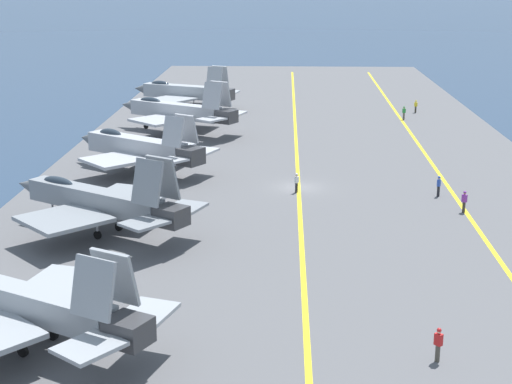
% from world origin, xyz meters
% --- Properties ---
extents(ground_plane, '(2000.00, 2000.00, 0.00)m').
position_xyz_m(ground_plane, '(0.00, 0.00, 0.00)').
color(ground_plane, navy).
extents(carrier_deck, '(182.01, 48.68, 0.40)m').
position_xyz_m(carrier_deck, '(0.00, 0.00, 0.20)').
color(carrier_deck, '#565659').
rests_on(carrier_deck, ground).
extents(deck_stripe_foul_line, '(163.80, 2.32, 0.01)m').
position_xyz_m(deck_stripe_foul_line, '(0.00, -13.39, 0.40)').
color(deck_stripe_foul_line, yellow).
rests_on(deck_stripe_foul_line, carrier_deck).
extents(deck_stripe_centerline, '(163.81, 0.36, 0.01)m').
position_xyz_m(deck_stripe_centerline, '(0.00, 0.00, 0.40)').
color(deck_stripe_centerline, yellow).
rests_on(deck_stripe_centerline, carrier_deck).
extents(parked_jet_second, '(12.93, 16.03, 5.97)m').
position_xyz_m(parked_jet_second, '(-31.13, 14.43, 2.78)').
color(parked_jet_second, '#93999E').
rests_on(parked_jet_second, carrier_deck).
extents(parked_jet_third, '(13.19, 15.95, 6.40)m').
position_xyz_m(parked_jet_third, '(-13.23, 14.75, 2.89)').
color(parked_jet_third, gray).
rests_on(parked_jet_third, carrier_deck).
extents(parked_jet_fourth, '(12.85, 14.96, 6.00)m').
position_xyz_m(parked_jet_fourth, '(5.05, 15.19, 2.78)').
color(parked_jet_fourth, '#A8AAAF').
rests_on(parked_jet_fourth, carrier_deck).
extents(parked_jet_fifth, '(13.22, 16.23, 6.50)m').
position_xyz_m(parked_jet_fifth, '(23.58, 13.92, 3.05)').
color(parked_jet_fifth, '#A8AAAF').
rests_on(parked_jet_fifth, carrier_deck).
extents(parked_jet_sixth, '(12.18, 15.63, 6.11)m').
position_xyz_m(parked_jet_sixth, '(40.82, 15.39, 2.73)').
color(parked_jet_sixth, '#9EA3A8').
rests_on(parked_jet_sixth, carrier_deck).
extents(crew_white_vest, '(0.46, 0.42, 1.74)m').
position_xyz_m(crew_white_vest, '(-1.75, 0.21, 1.36)').
color(crew_white_vest, '#232328').
rests_on(crew_white_vest, carrier_deck).
extents(crew_yellow_vest, '(0.33, 0.43, 1.71)m').
position_xyz_m(crew_yellow_vest, '(38.59, -16.44, 1.34)').
color(crew_yellow_vest, '#383328').
rests_on(crew_yellow_vest, carrier_deck).
extents(crew_blue_vest, '(0.45, 0.39, 1.79)m').
position_xyz_m(crew_blue_vest, '(-2.50, -11.92, 1.39)').
color(crew_blue_vest, '#232328').
rests_on(crew_blue_vest, carrier_deck).
extents(crew_purple_vest, '(0.45, 0.45, 1.78)m').
position_xyz_m(crew_purple_vest, '(-7.06, -13.09, 1.38)').
color(crew_purple_vest, '#383328').
rests_on(crew_purple_vest, carrier_deck).
extents(crew_red_vest, '(0.45, 0.45, 1.81)m').
position_xyz_m(crew_red_vest, '(-32.14, -6.40, 1.40)').
color(crew_red_vest, '#4C473D').
rests_on(crew_red_vest, carrier_deck).
extents(crew_green_vest, '(0.34, 0.43, 1.75)m').
position_xyz_m(crew_green_vest, '(33.32, -14.09, 1.36)').
color(crew_green_vest, '#4C473D').
rests_on(crew_green_vest, carrier_deck).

